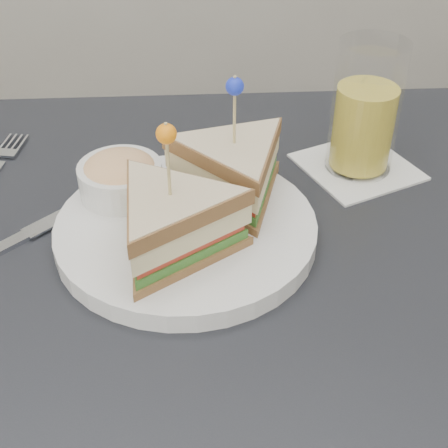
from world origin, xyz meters
TOP-DOWN VIEW (x-y plane):
  - table at (0.00, 0.00)m, footprint 0.80×0.80m
  - plate_meal at (-0.02, 0.06)m, footprint 0.31×0.30m
  - cutlery_knife at (-0.19, 0.07)m, footprint 0.16×0.15m
  - drink_set at (0.19, 0.18)m, footprint 0.17×0.17m

SIDE VIEW (x-z plane):
  - table at x=0.00m, z-range 0.30..1.05m
  - cutlery_knife at x=-0.19m, z-range 0.75..0.76m
  - plate_meal at x=-0.02m, z-range 0.71..0.88m
  - drink_set at x=0.19m, z-range 0.74..0.90m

